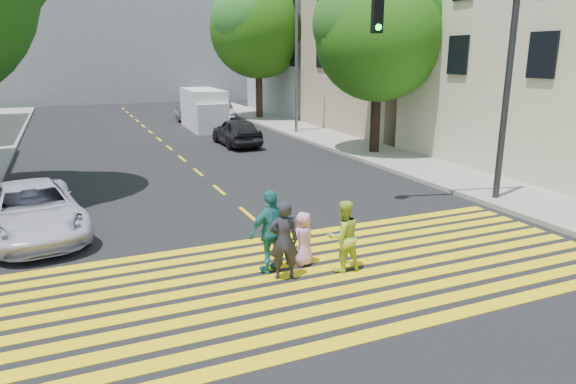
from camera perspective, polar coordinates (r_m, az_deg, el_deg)
ground at (r=9.99m, az=6.99°, el=-11.93°), size 120.00×120.00×0.00m
sidewalk_right at (r=26.53m, az=6.62°, el=5.28°), size 3.00×60.00×0.15m
crosswalk at (r=10.99m, az=3.61°, el=-9.19°), size 13.40×5.30×0.01m
lane_line at (r=30.82m, az=-14.62°, el=6.11°), size 0.12×34.40×0.01m
building_right_cream at (r=25.08m, az=29.02°, el=14.32°), size 10.00×10.00×10.00m
building_right_tan at (r=33.08m, az=13.47°, el=15.45°), size 10.00×10.00×10.00m
building_right_grey at (r=42.44m, az=4.30°, el=15.62°), size 10.00×10.00×10.00m
backdrop_block at (r=55.85m, az=-19.38°, el=15.71°), size 30.00×8.00×12.00m
tree_right_near at (r=24.03m, az=10.28°, el=17.32°), size 7.68×7.45×8.24m
tree_right_far at (r=37.58m, az=-3.25°, el=18.12°), size 8.51×8.37×9.74m
pedestrian_man at (r=10.52m, az=-0.47°, el=-5.42°), size 0.68×0.53×1.67m
pedestrian_woman at (r=10.98m, az=6.15°, el=-4.90°), size 0.78×0.62×1.57m
pedestrian_child at (r=11.30m, az=1.71°, el=-5.21°), size 0.69×0.58×1.21m
pedestrian_extra at (r=10.84m, az=-1.82°, el=-4.42°), size 1.12×0.62×1.81m
white_sedan at (r=14.62m, az=-26.51°, el=-1.83°), size 2.89×5.08×1.34m
dark_car_near at (r=26.50m, az=-5.75°, el=6.69°), size 1.69×4.19×1.43m
silver_car at (r=37.83m, az=-11.12°, el=8.79°), size 2.29×4.37×1.21m
dark_car_parked at (r=36.68m, az=-7.50°, el=8.86°), size 1.66×4.14×1.34m
white_van at (r=32.54m, az=-9.26°, el=8.91°), size 2.10×5.26×2.45m
traffic_signal at (r=16.34m, az=19.74°, el=13.16°), size 4.34×1.35×6.52m
street_lamp at (r=29.92m, az=0.60°, el=16.99°), size 2.19×0.31×9.67m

